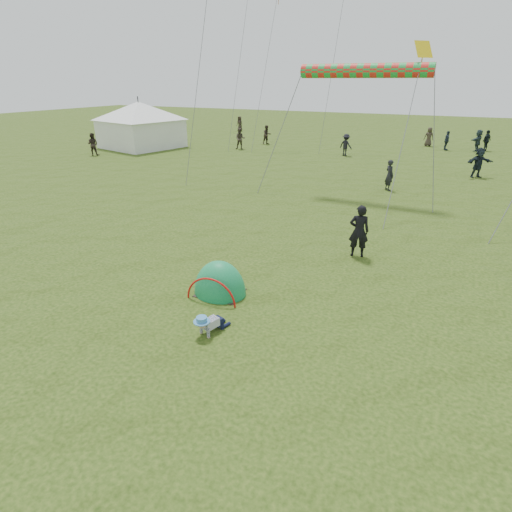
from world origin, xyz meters
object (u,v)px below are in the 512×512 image
at_px(crawling_toddler, 209,323).
at_px(popup_tent, 220,293).
at_px(standing_adult, 359,231).
at_px(event_marquee, 140,123).

xyz_separation_m(crawling_toddler, popup_tent, (-0.77, 1.77, -0.27)).
height_order(crawling_toddler, popup_tent, popup_tent).
xyz_separation_m(standing_adult, event_marquee, (-22.64, 15.44, 1.15)).
distance_m(crawling_toddler, popup_tent, 1.95).
bearing_deg(crawling_toddler, popup_tent, 130.79).
bearing_deg(event_marquee, popup_tent, -32.13).
height_order(popup_tent, event_marquee, event_marquee).
bearing_deg(standing_adult, event_marquee, -50.00).
distance_m(standing_adult, event_marquee, 27.43).
height_order(crawling_toddler, standing_adult, standing_adult).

